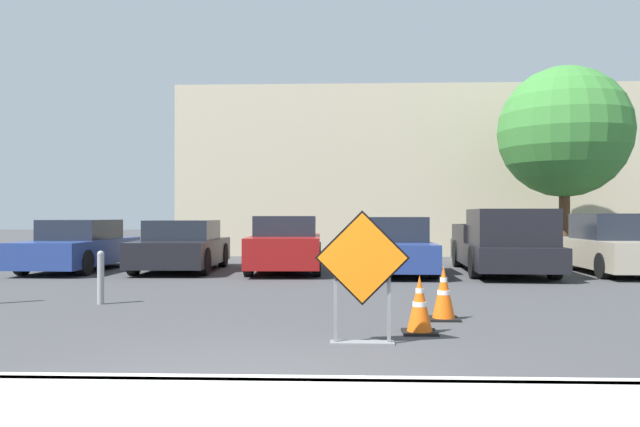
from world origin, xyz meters
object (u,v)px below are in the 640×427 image
at_px(road_closed_sign, 362,270).
at_px(bollard_nearest, 101,276).
at_px(parked_car_second, 182,247).
at_px(parked_car_fourth, 394,248).
at_px(traffic_cone_second, 444,293).
at_px(traffic_cone_nearest, 420,305).
at_px(parked_car_third, 286,245).
at_px(parked_car_nearest, 80,247).
at_px(parked_car_fifth, 614,246).
at_px(pickup_truck, 504,245).

bearing_deg(road_closed_sign, bollard_nearest, 144.22).
xyz_separation_m(parked_car_second, parked_car_fourth, (5.52, -0.57, 0.02)).
xyz_separation_m(road_closed_sign, parked_car_second, (-4.47, 9.21, -0.22)).
xyz_separation_m(traffic_cone_second, parked_car_fourth, (-0.14, 6.94, 0.28)).
bearing_deg(traffic_cone_nearest, parked_car_third, 106.22).
distance_m(parked_car_nearest, bollard_nearest, 6.92).
height_order(parked_car_second, bollard_nearest, parked_car_second).
relative_size(traffic_cone_nearest, parked_car_third, 0.17).
height_order(traffic_cone_nearest, parked_car_nearest, parked_car_nearest).
bearing_deg(parked_car_fifth, traffic_cone_nearest, 55.65).
height_order(road_closed_sign, parked_car_nearest, road_closed_sign).
relative_size(traffic_cone_second, parked_car_fourth, 0.18).
xyz_separation_m(parked_car_second, pickup_truck, (8.26, -0.54, 0.10)).
xyz_separation_m(traffic_cone_nearest, bollard_nearest, (-4.93, 2.34, 0.12)).
xyz_separation_m(parked_car_third, pickup_truck, (5.50, -0.41, 0.04)).
bearing_deg(parked_car_second, road_closed_sign, 114.92).
xyz_separation_m(parked_car_nearest, pickup_truck, (11.02, -0.58, 0.10)).
relative_size(pickup_truck, bollard_nearest, 6.34).
distance_m(road_closed_sign, parked_car_second, 10.24).
relative_size(parked_car_second, bollard_nearest, 4.66).
bearing_deg(parked_car_fourth, traffic_cone_nearest, 88.15).
bearing_deg(road_closed_sign, pickup_truck, 66.40).
distance_m(road_closed_sign, parked_car_fourth, 8.70).
xyz_separation_m(parked_car_nearest, parked_car_fifth, (13.80, -0.41, 0.05)).
height_order(parked_car_nearest, parked_car_fourth, parked_car_fourth).
bearing_deg(traffic_cone_second, parked_car_second, 127.00).
height_order(traffic_cone_second, pickup_truck, pickup_truck).
bearing_deg(traffic_cone_second, parked_car_third, 111.46).
bearing_deg(bollard_nearest, traffic_cone_second, -13.84).
distance_m(parked_car_fifth, bollard_nearest, 12.23).
xyz_separation_m(parked_car_nearest, parked_car_fourth, (8.28, -0.60, 0.02)).
distance_m(traffic_cone_second, parked_car_nearest, 11.30).
bearing_deg(parked_car_fourth, bollard_nearest, 47.36).
bearing_deg(parked_car_fifth, bollard_nearest, 29.61).
bearing_deg(pickup_truck, parked_car_second, -0.32).
bearing_deg(road_closed_sign, parked_car_second, 115.90).
bearing_deg(parked_car_second, parked_car_fifth, 177.04).
bearing_deg(parked_car_fifth, parked_car_second, -0.68).
xyz_separation_m(traffic_cone_nearest, parked_car_third, (-2.44, 8.39, 0.33)).
relative_size(traffic_cone_second, pickup_truck, 0.14).
distance_m(parked_car_second, parked_car_fifth, 11.05).
bearing_deg(parked_car_nearest, parked_car_third, 179.62).
bearing_deg(traffic_cone_nearest, pickup_truck, 69.04).
bearing_deg(bollard_nearest, parked_car_fourth, 46.91).
bearing_deg(parked_car_nearest, traffic_cone_second, 139.50).
bearing_deg(road_closed_sign, parked_car_third, 100.69).
bearing_deg(pickup_truck, road_closed_sign, 69.85).
bearing_deg(parked_car_fifth, pickup_truck, 4.66).
xyz_separation_m(road_closed_sign, traffic_cone_second, (1.19, 1.70, -0.47)).
height_order(traffic_cone_nearest, parked_car_fourth, parked_car_fourth).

